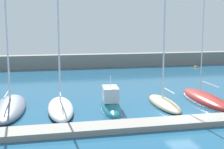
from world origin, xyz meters
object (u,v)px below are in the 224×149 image
Objects in this scene: mooring_buoy_orange at (196,67)px; sailboat_red_sixth at (205,98)px; sailboat_slate_second at (9,106)px; sailboat_white_third at (61,107)px; motorboat_teal_fourth at (111,104)px; sailboat_sand_fifth at (164,102)px.

sailboat_red_sixth is at bearing -115.38° from mooring_buoy_orange.
sailboat_white_third is at bearing -107.27° from sailboat_slate_second.
sailboat_slate_second is 19.85m from sailboat_red_sixth.
sailboat_sand_fifth is (5.45, 0.03, -0.14)m from motorboat_teal_fourth.
sailboat_slate_second reaches higher than sailboat_red_sixth.
motorboat_teal_fourth is 34.40m from mooring_buoy_orange.
sailboat_sand_fifth is at bearing -123.04° from mooring_buoy_orange.
sailboat_red_sixth reaches higher than motorboat_teal_fourth.
sailboat_slate_second is 9.60m from motorboat_teal_fourth.
sailboat_white_third is 15.16m from sailboat_red_sixth.
motorboat_teal_fourth is at bearing -130.64° from mooring_buoy_orange.
sailboat_white_third is at bearing -136.08° from mooring_buoy_orange.
sailboat_slate_second is 1.28× the size of sailboat_white_third.
sailboat_sand_fifth is 4.95m from sailboat_red_sixth.
sailboat_white_third is 37.74m from mooring_buoy_orange.
sailboat_white_third reaches higher than sailboat_sand_fifth.
sailboat_white_third reaches higher than mooring_buoy_orange.
sailboat_red_sixth is (4.90, 0.67, -0.01)m from sailboat_sand_fifth.
mooring_buoy_orange is at bearing -34.58° from motorboat_teal_fourth.
sailboat_slate_second is at bearing 72.99° from sailboat_white_third.
sailboat_slate_second reaches higher than sailboat_sand_fifth.
sailboat_red_sixth is (19.83, -0.81, -0.09)m from sailboat_slate_second.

